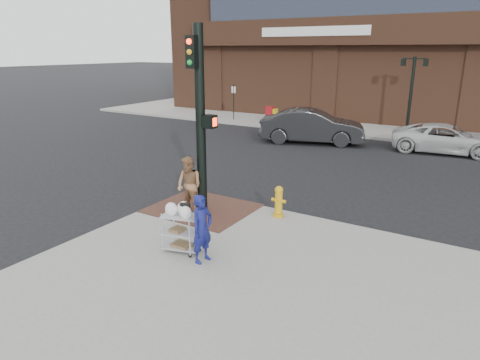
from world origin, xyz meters
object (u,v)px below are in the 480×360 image
Objects in this scene: lamp_post at (412,87)px; traffic_signal_pole at (200,116)px; pedestrian_tan at (189,185)px; fire_hydrant at (279,201)px; minivan_white at (446,139)px; utility_cart at (181,229)px; sedan_dark at (312,126)px; woman_blue at (202,229)px.

traffic_signal_pole is (-2.48, -15.23, 0.21)m from lamp_post.
pedestrian_tan is 1.83× the size of fire_hydrant.
pedestrian_tan is 13.30m from minivan_white.
fire_hydrant is at bearing 72.95° from utility_cart.
utility_cart is at bearing 171.53° from sedan_dark.
traffic_signal_pole is 3.15× the size of pedestrian_tan.
sedan_dark is at bearing -129.78° from lamp_post.
traffic_signal_pole is 3.34× the size of woman_blue.
pedestrian_tan reaches higher than utility_cart.
pedestrian_tan is (-0.22, -0.31, -1.89)m from traffic_signal_pole.
woman_blue is at bearing -12.29° from utility_cart.
fire_hydrant is at bearing -91.83° from lamp_post.
lamp_post reaches higher than woman_blue.
utility_cart is 1.33× the size of fire_hydrant.
traffic_signal_pole reaches higher than minivan_white.
woman_blue reaches higher than fire_hydrant.
woman_blue is 0.29× the size of sedan_dark.
traffic_signal_pole is 0.98× the size of sedan_dark.
sedan_dark is 13.28m from utility_cart.
lamp_post reaches higher than fire_hydrant.
fire_hydrant is at bearing 179.26° from sedan_dark.
fire_hydrant is at bearing 3.40° from woman_blue.
lamp_post is 17.75m from woman_blue.
pedestrian_tan reaches higher than fire_hydrant.
minivan_white is at bearing 75.35° from pedestrian_tan.
lamp_post is at bearing 88.17° from fire_hydrant.
traffic_signal_pole is at bearing 61.88° from pedestrian_tan.
pedestrian_tan is at bearing -99.85° from lamp_post.
traffic_signal_pole is 3.58m from woman_blue.
fire_hydrant is (0.92, 3.00, -0.08)m from utility_cart.
minivan_white is (5.01, 12.32, -0.30)m from pedestrian_tan.
lamp_post is 15.43m from traffic_signal_pole.
pedestrian_tan is 2.49m from fire_hydrant.
lamp_post reaches higher than utility_cart.
lamp_post reaches higher than sedan_dark.
utility_cart is at bearing -94.51° from lamp_post.
minivan_white is at bearing 75.48° from utility_cart.
minivan_white is (4.79, 12.01, -2.19)m from traffic_signal_pole.
woman_blue is 2.92m from pedestrian_tan.
pedestrian_tan is 2.38m from utility_cart.
traffic_signal_pole is at bearing 167.91° from sedan_dark.
lamp_post reaches higher than minivan_white.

